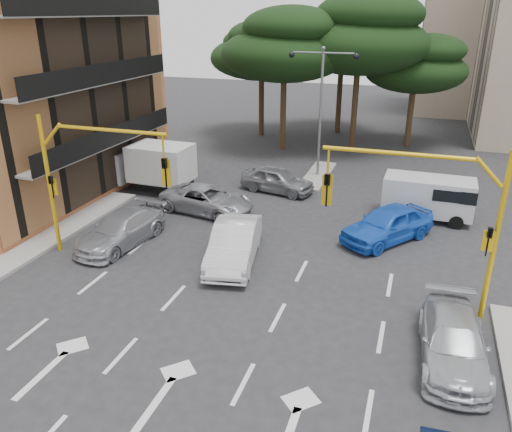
{
  "coord_description": "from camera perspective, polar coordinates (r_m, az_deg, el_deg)",
  "views": [
    {
      "loc": [
        5.91,
        -14.07,
        9.8
      ],
      "look_at": [
        -0.4,
        4.81,
        1.6
      ],
      "focal_mm": 35.0,
      "sensor_mm": 36.0,
      "label": 1
    }
  ],
  "objects": [
    {
      "name": "van_white",
      "position": [
        26.55,
        19.03,
        1.97
      ],
      "size": [
        4.4,
        2.09,
        2.18
      ],
      "primitive_type": null,
      "rotation": [
        0.0,
        0.0,
        -1.6
      ],
      "color": "silver",
      "rests_on": "ground"
    },
    {
      "name": "car_white_hatch",
      "position": [
        20.83,
        -2.5,
        -3.17
      ],
      "size": [
        2.67,
        5.24,
        1.65
      ],
      "primitive_type": "imported",
      "rotation": [
        0.0,
        0.0,
        0.19
      ],
      "color": "silver",
      "rests_on": "ground"
    },
    {
      "name": "car_blue_compact",
      "position": [
        23.49,
        14.8,
        -0.89
      ],
      "size": [
        4.38,
        4.99,
        1.63
      ],
      "primitive_type": "imported",
      "rotation": [
        0.0,
        0.0,
        -0.63
      ],
      "color": "blue",
      "rests_on": "ground"
    },
    {
      "name": "pine_left_near",
      "position": [
        37.41,
        3.35,
        18.99
      ],
      "size": [
        9.15,
        9.15,
        10.23
      ],
      "color": "#382616",
      "rests_on": "ground"
    },
    {
      "name": "street_lamp_center",
      "position": [
        30.96,
        7.5,
        14.09
      ],
      "size": [
        4.16,
        0.36,
        7.77
      ],
      "color": "slate",
      "rests_on": "median_strip"
    },
    {
      "name": "pine_left_far",
      "position": [
        42.14,
        0.7,
        18.46
      ],
      "size": [
        8.32,
        8.32,
        9.3
      ],
      "color": "#382616",
      "rests_on": "ground"
    },
    {
      "name": "pine_center",
      "position": [
        38.36,
        11.89,
        19.71
      ],
      "size": [
        9.98,
        9.98,
        11.16
      ],
      "color": "#382616",
      "rests_on": "ground"
    },
    {
      "name": "apartment_beige_far",
      "position": [
        58.52,
        26.9,
        18.74
      ],
      "size": [
        16.2,
        12.15,
        16.7
      ],
      "color": "tan",
      "rests_on": "ground"
    },
    {
      "name": "signal_mast_left",
      "position": [
        21.32,
        -19.16,
        5.02
      ],
      "size": [
        5.79,
        0.37,
        6.0
      ],
      "color": "yellow",
      "rests_on": "ground"
    },
    {
      "name": "pine_right",
      "position": [
        40.2,
        17.91,
        16.26
      ],
      "size": [
        7.49,
        7.49,
        8.37
      ],
      "color": "#382616",
      "rests_on": "ground"
    },
    {
      "name": "car_silver_parked",
      "position": [
        16.43,
        21.63,
        -13.18
      ],
      "size": [
        2.13,
        4.75,
        1.35
      ],
      "primitive_type": "imported",
      "rotation": [
        0.0,
        0.0,
        0.05
      ],
      "color": "#A9ACB2",
      "rests_on": "ground"
    },
    {
      "name": "ground",
      "position": [
        18.14,
        -3.69,
        -10.37
      ],
      "size": [
        120.0,
        120.0,
        0.0
      ],
      "primitive_type": "plane",
      "color": "#28282B",
      "rests_on": "ground"
    },
    {
      "name": "car_silver_cross_a",
      "position": [
        26.12,
        -5.64,
        1.87
      ],
      "size": [
        5.29,
        3.07,
        1.38
      ],
      "primitive_type": "imported",
      "rotation": [
        0.0,
        0.0,
        1.41
      ],
      "color": "#A2A4AA",
      "rests_on": "ground"
    },
    {
      "name": "box_truck_a",
      "position": [
        29.86,
        -12.42,
        5.5
      ],
      "size": [
        5.72,
        2.54,
        2.78
      ],
      "primitive_type": null,
      "rotation": [
        0.0,
        0.0,
        1.54
      ],
      "color": "silver",
      "rests_on": "ground"
    },
    {
      "name": "car_silver_wagon",
      "position": [
        23.19,
        -15.19,
        -1.52
      ],
      "size": [
        2.62,
        5.11,
        1.42
      ],
      "primitive_type": "imported",
      "rotation": [
        0.0,
        0.0,
        -0.13
      ],
      "color": "#A9ABB1",
      "rests_on": "ground"
    },
    {
      "name": "median_strip",
      "position": [
        32.15,
        7.02,
        4.61
      ],
      "size": [
        1.4,
        6.0,
        0.15
      ],
      "primitive_type": "cube",
      "color": "gray",
      "rests_on": "ground"
    },
    {
      "name": "car_silver_cross_b",
      "position": [
        29.02,
        2.45,
        4.16
      ],
      "size": [
        4.57,
        2.58,
        1.47
      ],
      "primitive_type": "imported",
      "rotation": [
        0.0,
        0.0,
        1.36
      ],
      "color": "gray",
      "rests_on": "ground"
    },
    {
      "name": "signal_mast_right",
      "position": [
        17.14,
        20.26,
        0.75
      ],
      "size": [
        5.79,
        0.37,
        6.0
      ],
      "color": "yellow",
      "rests_on": "ground"
    },
    {
      "name": "pine_back",
      "position": [
        43.62,
        9.96,
        19.2
      ],
      "size": [
        9.15,
        9.15,
        10.23
      ],
      "color": "#382616",
      "rests_on": "ground"
    }
  ]
}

